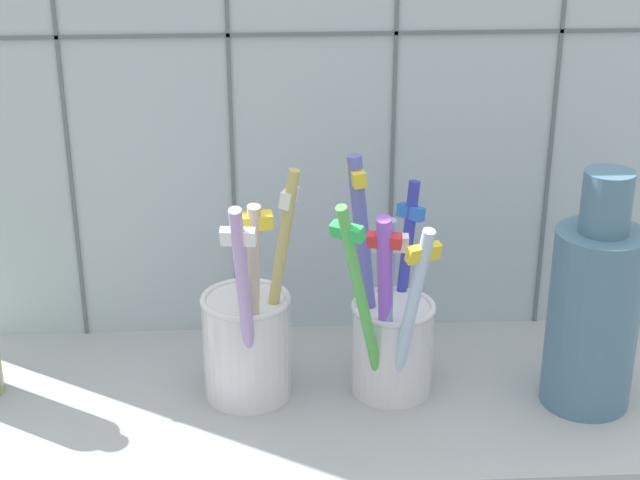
{
  "coord_description": "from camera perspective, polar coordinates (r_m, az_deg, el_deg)",
  "views": [
    {
      "loc": [
        -3.84,
        -66.61,
        44.15
      ],
      "look_at": [
        0.0,
        0.72,
        14.59
      ],
      "focal_mm": 57.73,
      "sensor_mm": 36.0,
      "label": 1
    }
  ],
  "objects": [
    {
      "name": "counter_slab",
      "position": [
        0.79,
        0.03,
        -9.22
      ],
      "size": [
        64.0,
        22.0,
        2.0
      ],
      "primitive_type": "cube",
      "color": "#9EA3A8",
      "rests_on": "ground"
    },
    {
      "name": "toothbrush_cup_left",
      "position": [
        0.77,
        -4.01,
        -5.46
      ],
      "size": [
        7.55,
        10.81,
        18.47
      ],
      "color": "silver",
      "rests_on": "counter_slab"
    },
    {
      "name": "ceramic_vase",
      "position": [
        0.77,
        14.93,
        -3.73
      ],
      "size": [
        6.6,
        6.6,
        18.27
      ],
      "color": "slate",
      "rests_on": "counter_slab"
    },
    {
      "name": "toothbrush_cup_right",
      "position": [
        0.77,
        3.92,
        -5.1
      ],
      "size": [
        8.4,
        11.38,
        18.96
      ],
      "color": "silver",
      "rests_on": "counter_slab"
    },
    {
      "name": "tile_wall_back",
      "position": [
        0.82,
        -0.46,
        8.29
      ],
      "size": [
        64.0,
        2.2,
        45.0
      ],
      "color": "#B2C1CC",
      "rests_on": "ground"
    }
  ]
}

